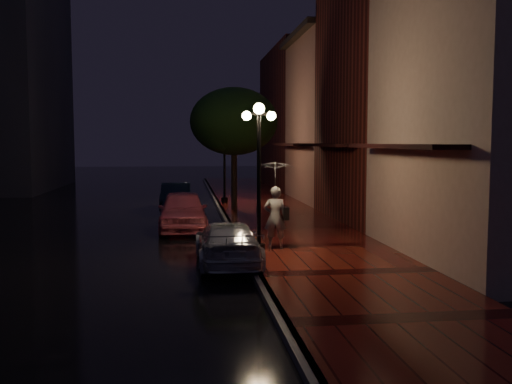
# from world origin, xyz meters

# --- Properties ---
(ground) EXTENTS (120.00, 120.00, 0.00)m
(ground) POSITION_xyz_m (0.00, 0.00, 0.00)
(ground) COLOR black
(ground) RESTS_ON ground
(sidewalk) EXTENTS (4.50, 60.00, 0.15)m
(sidewalk) POSITION_xyz_m (2.25, 0.00, 0.07)
(sidewalk) COLOR #4D0F0D
(sidewalk) RESTS_ON ground
(curb) EXTENTS (0.25, 60.00, 0.15)m
(curb) POSITION_xyz_m (0.00, 0.00, 0.07)
(curb) COLOR #595451
(curb) RESTS_ON ground
(storefront_near) EXTENTS (5.00, 8.00, 8.50)m
(storefront_near) POSITION_xyz_m (7.00, -6.00, 4.25)
(storefront_near) COLOR gray
(storefront_near) RESTS_ON ground
(storefront_mid) EXTENTS (5.00, 8.00, 11.00)m
(storefront_mid) POSITION_xyz_m (7.00, 2.00, 5.50)
(storefront_mid) COLOR #511914
(storefront_mid) RESTS_ON ground
(storefront_far) EXTENTS (5.00, 8.00, 9.00)m
(storefront_far) POSITION_xyz_m (7.00, 10.00, 4.50)
(storefront_far) COLOR #8C5951
(storefront_far) RESTS_ON ground
(storefront_extra) EXTENTS (5.00, 12.00, 10.00)m
(storefront_extra) POSITION_xyz_m (7.00, 20.00, 5.00)
(storefront_extra) COLOR #511914
(storefront_extra) RESTS_ON ground
(streetlamp_near) EXTENTS (0.96, 0.36, 4.31)m
(streetlamp_near) POSITION_xyz_m (0.35, -5.00, 2.60)
(streetlamp_near) COLOR black
(streetlamp_near) RESTS_ON sidewalk
(streetlamp_far) EXTENTS (0.96, 0.36, 4.31)m
(streetlamp_far) POSITION_xyz_m (0.35, 9.00, 2.60)
(streetlamp_far) COLOR black
(streetlamp_far) RESTS_ON sidewalk
(street_tree) EXTENTS (4.16, 4.16, 5.80)m
(street_tree) POSITION_xyz_m (0.61, 5.99, 4.24)
(street_tree) COLOR black
(street_tree) RESTS_ON sidewalk
(pink_car) EXTENTS (1.83, 4.47, 1.52)m
(pink_car) POSITION_xyz_m (-1.83, 0.73, 0.76)
(pink_car) COLOR #D7586A
(pink_car) RESTS_ON ground
(navy_car) EXTENTS (1.50, 4.11, 1.35)m
(navy_car) POSITION_xyz_m (-2.18, 7.39, 0.67)
(navy_car) COLOR black
(navy_car) RESTS_ON ground
(silver_car) EXTENTS (1.72, 4.16, 1.20)m
(silver_car) POSITION_xyz_m (-0.60, -5.69, 0.60)
(silver_car) COLOR #A5A3AB
(silver_car) RESTS_ON ground
(woman_with_umbrella) EXTENTS (1.10, 1.12, 2.66)m
(woman_with_umbrella) POSITION_xyz_m (0.95, -4.21, 1.90)
(woman_with_umbrella) COLOR silver
(woman_with_umbrella) RESTS_ON sidewalk
(parking_meter) EXTENTS (0.13, 0.11, 1.36)m
(parking_meter) POSITION_xyz_m (0.40, -4.48, 0.97)
(parking_meter) COLOR black
(parking_meter) RESTS_ON sidewalk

